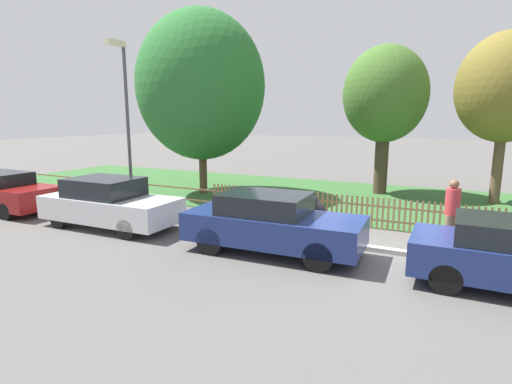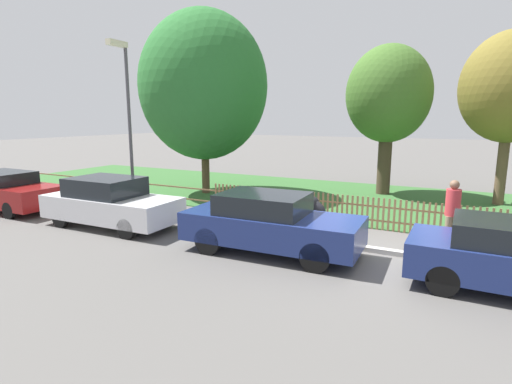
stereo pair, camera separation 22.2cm
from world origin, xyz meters
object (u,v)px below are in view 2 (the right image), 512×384
Objects in this scene: tree_nearest_kerb at (204,86)px; street_lamp at (126,109)px; parked_car_red_compact at (512,257)px; parked_car_navy_estate at (269,223)px; pedestrian_near_fence at (452,210)px; parked_car_silver_hatchback at (6,191)px; parked_car_black_saloon at (110,202)px; tree_mid_park at (511,88)px; tree_behind_motorcycle at (388,95)px; covered_motorcycle at (300,210)px.

tree_nearest_kerb is 1.36× the size of street_lamp.
parked_car_navy_estate is at bearing -179.02° from parked_car_red_compact.
street_lamp is at bearing -56.44° from pedestrian_near_fence.
street_lamp is (4.50, 1.64, 2.90)m from parked_car_silver_hatchback.
parked_car_black_saloon reaches higher than parked_car_red_compact.
tree_mid_park is at bearing 57.01° from parked_car_navy_estate.
tree_behind_motorcycle reaches higher than parked_car_navy_estate.
tree_nearest_kerb reaches higher than parked_car_silver_hatchback.
street_lamp is at bearing 172.94° from parked_car_red_compact.
tree_nearest_kerb is 1.23× the size of tree_behind_motorcycle.
parked_car_black_saloon is 0.56× the size of tree_nearest_kerb.
parked_car_silver_hatchback is 1.01× the size of parked_car_navy_estate.
tree_mid_park is at bearing -2.96° from tree_behind_motorcycle.
tree_nearest_kerb reaches higher than tree_mid_park.
parked_car_navy_estate is 0.77× the size of street_lamp.
tree_nearest_kerb is at bearing 53.29° from parked_car_silver_hatchback.
tree_mid_park is (0.38, 9.07, 3.68)m from parked_car_red_compact.
parked_car_silver_hatchback is at bearing -149.92° from tree_mid_park.
street_lamp is (-11.09, 1.46, 2.89)m from parked_car_red_compact.
covered_motorcycle is 8.17m from tree_nearest_kerb.
parked_car_red_compact is at bearing -28.18° from tree_nearest_kerb.
tree_behind_motorcycle is at bearing -129.22° from pedestrian_near_fence.
pedestrian_near_fence is (-1.11, 2.41, 0.29)m from parked_car_red_compact.
tree_nearest_kerb reaches higher than covered_motorcycle.
parked_car_silver_hatchback is at bearing 178.61° from parked_car_navy_estate.
tree_mid_park reaches higher than pedestrian_near_fence.
tree_mid_park reaches higher than parked_car_navy_estate.
parked_car_red_compact is at bearing -66.79° from tree_behind_motorcycle.
street_lamp reaches higher than parked_car_black_saloon.
parked_car_navy_estate is at bearing -44.98° from tree_nearest_kerb.
street_lamp is (-0.05, -4.46, -1.03)m from tree_nearest_kerb.
parked_car_black_saloon reaches higher than parked_car_silver_hatchback.
street_lamp is (-11.47, -7.61, -0.78)m from tree_mid_park.
tree_behind_motorcycle is at bearing 25.59° from tree_nearest_kerb.
parked_car_silver_hatchback is 14.71m from pedestrian_near_fence.
tree_mid_park is at bearing 54.20° from covered_motorcycle.
parked_car_black_saloon is 11.90m from tree_behind_motorcycle.
pedestrian_near_fence is at bearing 115.16° from parked_car_red_compact.
pedestrian_near_fence is 10.36m from street_lamp.
parked_car_navy_estate is 2.04m from covered_motorcycle.
street_lamp is (-6.02, 1.51, 2.84)m from parked_car_navy_estate.
parked_car_black_saloon is (5.13, 0.12, 0.05)m from parked_car_silver_hatchback.
pedestrian_near_fence is (14.48, 2.59, 0.30)m from parked_car_silver_hatchback.
tree_behind_motorcycle is 1.10× the size of street_lamp.
pedestrian_near_fence is at bearing 7.85° from covered_motorcycle.
parked_car_red_compact reaches higher than covered_motorcycle.
parked_car_silver_hatchback is 5.13m from parked_car_black_saloon.
pedestrian_near_fence is 0.31× the size of street_lamp.
parked_car_red_compact is 0.60× the size of tree_behind_motorcycle.
parked_car_silver_hatchback is 15.59m from parked_car_red_compact.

